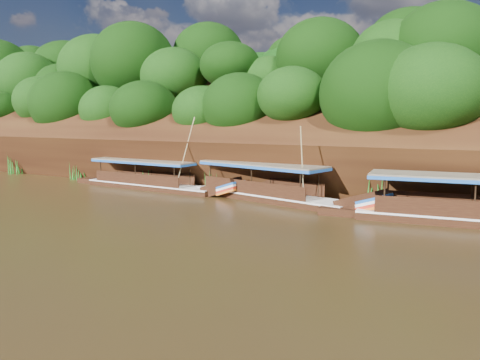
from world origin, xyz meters
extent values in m
plane|color=black|center=(0.00, 0.00, 0.00)|extent=(160.00, 160.00, 0.00)
cube|color=black|center=(0.00, 16.00, 3.50)|extent=(120.00, 16.12, 13.64)
cube|color=black|center=(0.00, 26.00, 0.00)|extent=(120.00, 24.00, 12.00)
ellipsoid|color=#123C0A|center=(-36.00, 14.00, 3.20)|extent=(16.00, 8.00, 6.00)
ellipsoid|color=#123C0A|center=(-30.00, 22.00, 9.00)|extent=(20.00, 10.00, 8.00)
ellipsoid|color=#123C0A|center=(-6.00, 15.00, 3.50)|extent=(18.00, 8.00, 6.40)
ellipsoid|color=#123C0A|center=(0.00, 23.00, 9.20)|extent=(24.00, 11.00, 8.40)
cube|color=brown|center=(12.14, 6.89, 2.47)|extent=(10.51, 3.84, 0.12)
cube|color=#1951A7|center=(12.14, 6.89, 2.35)|extent=(10.51, 3.84, 0.18)
cube|color=black|center=(-0.02, 8.10, 0.00)|extent=(12.13, 4.80, 0.90)
cube|color=silver|center=(-0.02, 8.10, 0.43)|extent=(12.14, 4.87, 0.10)
cube|color=black|center=(6.52, 6.60, 0.70)|extent=(3.13, 2.23, 1.68)
cube|color=#1951A7|center=(7.25, 6.43, 0.99)|extent=(1.81, 1.99, 0.61)
cube|color=red|center=(7.25, 6.43, 0.66)|extent=(1.81, 1.99, 0.61)
cube|color=brown|center=(-0.75, 8.27, 2.40)|extent=(9.67, 4.54, 0.12)
cube|color=#1951A7|center=(-0.75, 8.27, 2.28)|extent=(9.67, 4.54, 0.18)
cylinder|color=tan|center=(2.75, 6.85, 2.75)|extent=(0.28, 1.30, 4.47)
cube|color=black|center=(-10.36, 8.29, 0.00)|extent=(11.95, 2.53, 0.81)
cube|color=silver|center=(-10.36, 8.29, 0.39)|extent=(11.95, 2.59, 0.09)
cube|color=black|center=(-3.69, 7.98, 0.63)|extent=(2.86, 1.61, 1.59)
cube|color=#1951A7|center=(-2.95, 7.95, 0.90)|extent=(1.53, 1.61, 0.60)
cube|color=red|center=(-2.95, 7.95, 0.59)|extent=(1.53, 1.61, 0.60)
cube|color=brown|center=(-11.10, 8.33, 2.17)|extent=(9.39, 2.71, 0.11)
cube|color=#1951A7|center=(-11.10, 8.33, 2.06)|extent=(9.39, 2.71, 0.16)
cylinder|color=tan|center=(-6.77, 7.95, 3.01)|extent=(1.34, 0.67, 5.04)
cone|color=#1F731C|center=(-28.51, 9.19, 0.97)|extent=(1.50, 1.50, 1.94)
cone|color=#1F731C|center=(-19.56, 9.26, 0.80)|extent=(1.50, 1.50, 1.60)
cone|color=#1F731C|center=(-12.09, 9.71, 0.97)|extent=(1.50, 1.50, 1.95)
cone|color=#1F731C|center=(-5.29, 9.19, 0.83)|extent=(1.50, 1.50, 1.66)
cone|color=#1F731C|center=(1.65, 9.51, 0.88)|extent=(1.50, 1.50, 1.77)
cone|color=#1F731C|center=(6.76, 9.46, 1.13)|extent=(1.50, 1.50, 2.27)
camera|label=1|loc=(13.40, -19.52, 5.40)|focal=35.00mm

